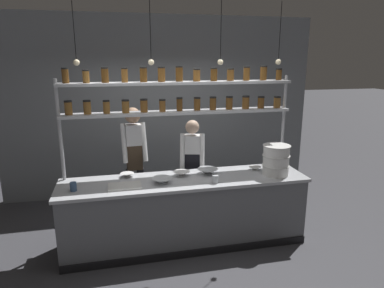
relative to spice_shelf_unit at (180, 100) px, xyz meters
name	(u,v)px	position (x,y,z in m)	size (l,w,h in m)	color
ground_plane	(185,242)	(-0.01, -0.33, -1.91)	(40.00, 40.00, 0.00)	#3D3D42
back_wall	(162,107)	(-0.01, 1.68, -0.32)	(5.62, 0.12, 3.18)	gray
prep_counter	(185,211)	(-0.01, -0.33, -1.45)	(3.22, 0.76, 0.92)	slate
spice_shelf_unit	(180,100)	(0.00, 0.00, 0.00)	(3.10, 0.28, 2.35)	#B7BABF
chef_left	(134,157)	(-0.60, 0.45, -0.88)	(0.37, 0.31, 1.77)	black
chef_center	(192,165)	(0.23, 0.28, -1.01)	(0.41, 0.33, 1.58)	black
container_stack	(276,160)	(1.22, -0.43, -0.79)	(0.37, 0.37, 0.41)	white
cutting_board	(125,186)	(-0.78, -0.45, -0.98)	(0.40, 0.26, 0.02)	silver
prep_bowl_near_left	(255,168)	(1.03, -0.19, -0.97)	(0.17, 0.17, 0.05)	silver
prep_bowl_center_front	(162,181)	(-0.32, -0.42, -0.96)	(0.26, 0.26, 0.07)	silver
prep_bowl_center_back	(127,175)	(-0.74, -0.08, -0.97)	(0.18, 0.18, 0.05)	white
prep_bowl_near_right	(182,174)	(-0.02, -0.20, -0.96)	(0.22, 0.22, 0.06)	white
prep_bowl_far_left	(208,171)	(0.33, -0.21, -0.96)	(0.28, 0.28, 0.08)	#B2B7BC
serving_cup_front	(73,187)	(-1.38, -0.44, -0.94)	(0.08, 0.08, 0.11)	#334C70
serving_cup_by_board	(215,179)	(0.34, -0.56, -0.94)	(0.08, 0.08, 0.10)	#B2B7BC
pendant_light_row	(185,59)	(0.01, -0.33, 0.53)	(2.53, 0.07, 0.76)	black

